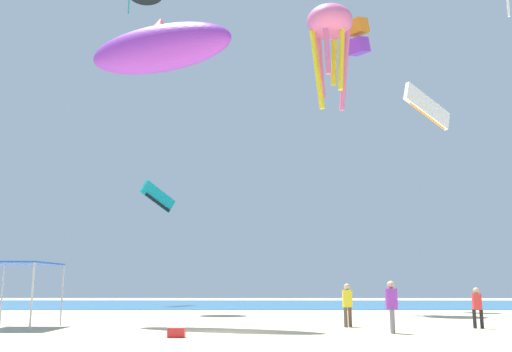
{
  "coord_description": "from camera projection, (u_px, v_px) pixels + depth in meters",
  "views": [
    {
      "loc": [
        1.58,
        -21.13,
        1.7
      ],
      "look_at": [
        1.13,
        14.13,
        8.48
      ],
      "focal_mm": 39.86,
      "sensor_mm": 36.0,
      "label": 1
    }
  ],
  "objects": [
    {
      "name": "person_leftmost",
      "position": [
        477.0,
        304.0,
        22.78
      ],
      "size": [
        0.43,
        0.38,
        1.6
      ],
      "rotation": [
        0.0,
        0.0,
        3.16
      ],
      "color": "black",
      "rests_on": "ground"
    },
    {
      "name": "ocean_strip",
      "position": [
        246.0,
        304.0,
        51.07
      ],
      "size": [
        110.0,
        24.66,
        0.03
      ],
      "primitive_type": "cube",
      "color": "#28608C",
      "rests_on": "ground"
    },
    {
      "name": "canopy_tent",
      "position": [
        18.0,
        266.0,
        23.19
      ],
      "size": [
        2.68,
        3.32,
        2.61
      ],
      "color": "#B2B2B7",
      "rests_on": "ground"
    },
    {
      "name": "kite_octopus_pink",
      "position": [
        330.0,
        27.0,
        39.9
      ],
      "size": [
        4.17,
        4.17,
        7.62
      ],
      "rotation": [
        0.0,
        0.0,
        4.35
      ],
      "color": "pink"
    },
    {
      "name": "kite_parafoil_teal",
      "position": [
        158.0,
        197.0,
        49.78
      ],
      "size": [
        2.63,
        3.49,
        2.51
      ],
      "rotation": [
        0.0,
        0.0,
        1.04
      ],
      "color": "teal"
    },
    {
      "name": "kite_inflatable_purple",
      "position": [
        159.0,
        48.0,
        27.66
      ],
      "size": [
        8.07,
        5.12,
        2.84
      ],
      "rotation": [
        0.0,
        0.0,
        2.76
      ],
      "color": "purple"
    },
    {
      "name": "person_central",
      "position": [
        392.0,
        302.0,
        20.48
      ],
      "size": [
        0.44,
        0.49,
        1.85
      ],
      "rotation": [
        0.0,
        0.0,
        1.4
      ],
      "color": "slate",
      "rests_on": "ground"
    },
    {
      "name": "kite_box_orange",
      "position": [
        358.0,
        37.0,
        44.74
      ],
      "size": [
        2.04,
        2.03,
        3.06
      ],
      "rotation": [
        0.0,
        0.0,
        5.47
      ],
      "color": "orange"
    },
    {
      "name": "kite_parafoil_white",
      "position": [
        427.0,
        107.0,
        30.35
      ],
      "size": [
        3.04,
        2.31,
        2.18
      ],
      "rotation": [
        0.0,
        0.0,
        0.61
      ],
      "color": "white"
    },
    {
      "name": "ground",
      "position": [
        220.0,
        334.0,
        20.44
      ],
      "size": [
        110.0,
        110.0,
        0.1
      ],
      "primitive_type": "cube",
      "color": "#D1BA8C"
    },
    {
      "name": "cooler_box",
      "position": [
        176.0,
        332.0,
        18.68
      ],
      "size": [
        0.57,
        0.37,
        0.35
      ],
      "color": "red",
      "rests_on": "ground"
    },
    {
      "name": "person_near_tent",
      "position": [
        347.0,
        301.0,
        23.47
      ],
      "size": [
        0.42,
        0.42,
        1.76
      ],
      "rotation": [
        0.0,
        0.0,
        3.96
      ],
      "color": "brown",
      "rests_on": "ground"
    }
  ]
}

